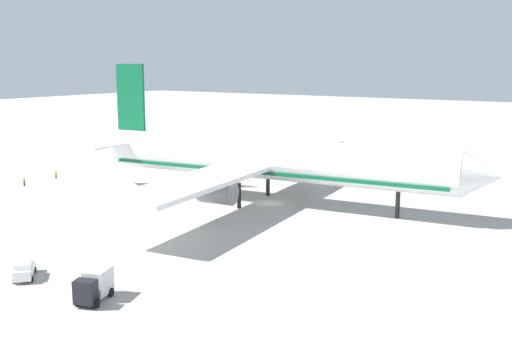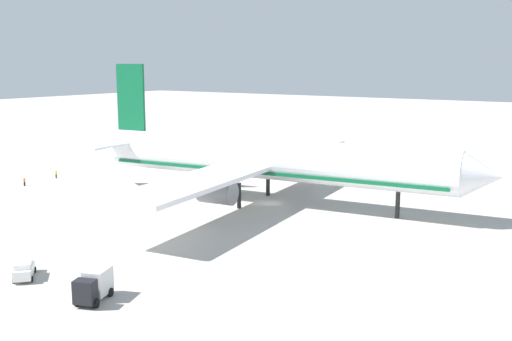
{
  "view_description": "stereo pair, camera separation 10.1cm",
  "coord_description": "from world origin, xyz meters",
  "px_view_note": "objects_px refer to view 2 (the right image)",
  "views": [
    {
      "loc": [
        52.91,
        -83.94,
        23.35
      ],
      "look_at": [
        -0.89,
        -3.01,
        5.97
      ],
      "focal_mm": 42.47,
      "sensor_mm": 36.0,
      "label": 1
    },
    {
      "loc": [
        52.99,
        -83.88,
        23.35
      ],
      "look_at": [
        -0.89,
        -3.01,
        5.97
      ],
      "focal_mm": 42.47,
      "sensor_mm": 36.0,
      "label": 2
    }
  ],
  "objects_px": {
    "ground_worker_0": "(24,182)",
    "traffic_cone_0": "(404,169)",
    "ground_worker_2": "(56,174)",
    "traffic_cone_1": "(474,176)",
    "airliner": "(264,160)",
    "service_van": "(24,269)",
    "service_truck_2": "(94,285)"
  },
  "relations": [
    {
      "from": "airliner",
      "to": "ground_worker_2",
      "type": "height_order",
      "value": "airliner"
    },
    {
      "from": "service_truck_2",
      "to": "ground_worker_2",
      "type": "distance_m",
      "value": 69.31
    },
    {
      "from": "ground_worker_0",
      "to": "traffic_cone_0",
      "type": "xyz_separation_m",
      "value": [
        54.35,
        57.64,
        -0.56
      ]
    },
    {
      "from": "service_truck_2",
      "to": "ground_worker_0",
      "type": "xyz_separation_m",
      "value": [
        -55.06,
        31.48,
        -0.83
      ]
    },
    {
      "from": "service_van",
      "to": "traffic_cone_0",
      "type": "xyz_separation_m",
      "value": [
        10.72,
        88.96,
        -0.76
      ]
    },
    {
      "from": "service_van",
      "to": "ground_worker_0",
      "type": "bearing_deg",
      "value": 144.33
    },
    {
      "from": "ground_worker_0",
      "to": "traffic_cone_1",
      "type": "relative_size",
      "value": 2.98
    },
    {
      "from": "ground_worker_0",
      "to": "ground_worker_2",
      "type": "height_order",
      "value": "ground_worker_2"
    },
    {
      "from": "airliner",
      "to": "ground_worker_0",
      "type": "distance_m",
      "value": 48.26
    },
    {
      "from": "airliner",
      "to": "service_van",
      "type": "height_order",
      "value": "airliner"
    },
    {
      "from": "service_truck_2",
      "to": "traffic_cone_1",
      "type": "xyz_separation_m",
      "value": [
        14.53,
        88.03,
        -1.38
      ]
    },
    {
      "from": "ground_worker_2",
      "to": "traffic_cone_1",
      "type": "distance_m",
      "value": 85.79
    },
    {
      "from": "airliner",
      "to": "service_truck_2",
      "type": "bearing_deg",
      "value": -78.44
    },
    {
      "from": "service_van",
      "to": "traffic_cone_0",
      "type": "height_order",
      "value": "service_van"
    },
    {
      "from": "service_van",
      "to": "traffic_cone_1",
      "type": "distance_m",
      "value": 91.62
    },
    {
      "from": "service_truck_2",
      "to": "ground_worker_0",
      "type": "relative_size",
      "value": 3.09
    },
    {
      "from": "service_truck_2",
      "to": "traffic_cone_1",
      "type": "relative_size",
      "value": 9.23
    },
    {
      "from": "traffic_cone_0",
      "to": "service_van",
      "type": "bearing_deg",
      "value": -96.87
    },
    {
      "from": "ground_worker_0",
      "to": "service_truck_2",
      "type": "bearing_deg",
      "value": -29.76
    },
    {
      "from": "service_van",
      "to": "traffic_cone_1",
      "type": "height_order",
      "value": "service_van"
    },
    {
      "from": "airliner",
      "to": "service_truck_2",
      "type": "height_order",
      "value": "airliner"
    },
    {
      "from": "airliner",
      "to": "traffic_cone_0",
      "type": "xyz_separation_m",
      "value": [
        8.55,
        43.9,
        -7.08
      ]
    },
    {
      "from": "ground_worker_2",
      "to": "traffic_cone_1",
      "type": "xyz_separation_m",
      "value": [
        71.1,
        48.0,
        -0.59
      ]
    },
    {
      "from": "service_van",
      "to": "traffic_cone_0",
      "type": "distance_m",
      "value": 89.6
    },
    {
      "from": "traffic_cone_0",
      "to": "traffic_cone_1",
      "type": "xyz_separation_m",
      "value": [
        15.23,
        -1.09,
        0.0
      ]
    },
    {
      "from": "airliner",
      "to": "traffic_cone_1",
      "type": "relative_size",
      "value": 134.07
    },
    {
      "from": "airliner",
      "to": "traffic_cone_0",
      "type": "relative_size",
      "value": 134.07
    },
    {
      "from": "airliner",
      "to": "traffic_cone_0",
      "type": "distance_m",
      "value": 45.28
    },
    {
      "from": "service_truck_2",
      "to": "airliner",
      "type": "bearing_deg",
      "value": 101.56
    },
    {
      "from": "ground_worker_2",
      "to": "traffic_cone_1",
      "type": "bearing_deg",
      "value": 34.02
    },
    {
      "from": "ground_worker_0",
      "to": "airliner",
      "type": "bearing_deg",
      "value": 16.7
    },
    {
      "from": "ground_worker_2",
      "to": "traffic_cone_1",
      "type": "relative_size",
      "value": 3.1
    }
  ]
}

